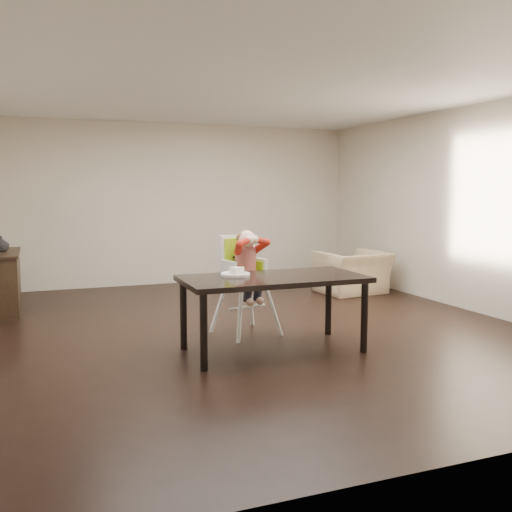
{
  "coord_description": "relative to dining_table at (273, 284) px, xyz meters",
  "views": [
    {
      "loc": [
        -2.34,
        -6.04,
        1.6
      ],
      "look_at": [
        -0.16,
        -0.4,
        0.89
      ],
      "focal_mm": 40.0,
      "sensor_mm": 36.0,
      "label": 1
    }
  ],
  "objects": [
    {
      "name": "room_walls",
      "position": [
        0.18,
        0.92,
        1.18
      ],
      "size": [
        6.02,
        7.02,
        2.71
      ],
      "color": "beige",
      "rests_on": "ground"
    },
    {
      "name": "vase",
      "position": [
        -2.6,
        3.02,
        0.22
      ],
      "size": [
        0.26,
        0.27,
        0.2
      ],
      "primitive_type": "imported",
      "rotation": [
        0.0,
        0.0,
        -0.43
      ],
      "color": "#99999E",
      "rests_on": "sideboard"
    },
    {
      "name": "ground",
      "position": [
        0.18,
        0.92,
        -0.67
      ],
      "size": [
        7.0,
        7.0,
        0.0
      ],
      "primitive_type": "plane",
      "color": "black",
      "rests_on": "ground"
    },
    {
      "name": "plate",
      "position": [
        -0.33,
        0.17,
        0.11
      ],
      "size": [
        0.35,
        0.35,
        0.08
      ],
      "rotation": [
        0.0,
        0.0,
        0.2
      ],
      "color": "white",
      "rests_on": "dining_table"
    },
    {
      "name": "armchair",
      "position": [
        2.38,
        2.48,
        -0.24
      ],
      "size": [
        1.06,
        0.75,
        0.87
      ],
      "primitive_type": "imported",
      "rotation": [
        0.0,
        0.0,
        3.25
      ],
      "color": "tan",
      "rests_on": "ground"
    },
    {
      "name": "high_chair",
      "position": [
        -0.03,
        0.74,
        0.15
      ],
      "size": [
        0.58,
        0.58,
        1.16
      ],
      "rotation": [
        0.0,
        0.0,
        0.23
      ],
      "color": "white",
      "rests_on": "ground"
    },
    {
      "name": "dining_table",
      "position": [
        0.0,
        0.0,
        0.0
      ],
      "size": [
        1.8,
        0.9,
        0.75
      ],
      "color": "black",
      "rests_on": "ground"
    },
    {
      "name": "sideboard",
      "position": [
        -2.6,
        3.0,
        -0.27
      ],
      "size": [
        0.44,
        1.26,
        0.79
      ],
      "color": "black",
      "rests_on": "ground"
    }
  ]
}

